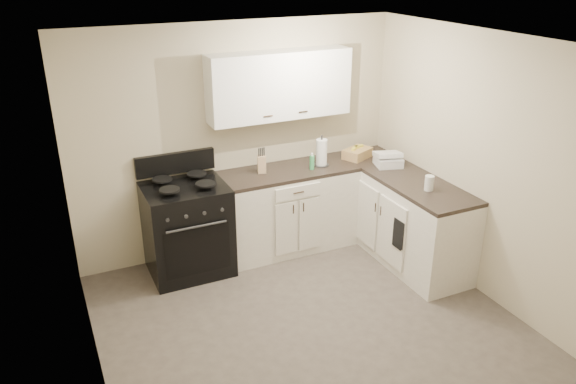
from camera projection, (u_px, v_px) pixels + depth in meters
name	position (u px, v px, depth m)	size (l,w,h in m)	color
floor	(313.00, 329.00, 5.04)	(3.60, 3.60, 0.00)	#473F38
ceiling	(319.00, 45.00, 4.06)	(3.60, 3.60, 0.00)	white
wall_back	(238.00, 140.00, 6.05)	(3.60, 3.60, 0.00)	beige
wall_right	(486.00, 169.00, 5.25)	(3.60, 3.60, 0.00)	beige
wall_left	(83.00, 248.00, 3.85)	(3.60, 3.60, 0.00)	beige
wall_front	(469.00, 326.00, 3.05)	(3.60, 3.60, 0.00)	beige
base_cabinets_back	(286.00, 211.00, 6.28)	(1.55, 0.60, 0.90)	white
base_cabinets_right	(399.00, 216.00, 6.16)	(0.60, 1.90, 0.90)	white
countertop_back	(286.00, 172.00, 6.09)	(1.55, 0.60, 0.04)	black
countertop_right	(403.00, 176.00, 5.97)	(0.60, 1.90, 0.04)	black
upper_cabinets	(280.00, 85.00, 5.85)	(1.55, 0.30, 0.70)	white
stove	(187.00, 231.00, 5.81)	(0.83, 0.71, 1.00)	black
knife_block	(262.00, 164.00, 5.98)	(0.09, 0.08, 0.19)	#D8B985
paper_towel	(321.00, 152.00, 6.17)	(0.12, 0.12, 0.30)	white
soap_bottle	(312.00, 162.00, 6.08)	(0.05, 0.05, 0.16)	#40A85F
wicker_basket	(357.00, 153.00, 6.43)	(0.32, 0.22, 0.11)	tan
countertop_grill	(388.00, 161.00, 6.19)	(0.27, 0.26, 0.10)	white
glass_jar	(429.00, 183.00, 5.55)	(0.09, 0.09, 0.15)	silver
oven_mitt_near	(399.00, 233.00, 5.64)	(0.02, 0.17, 0.29)	black
oven_mitt_far	(398.00, 236.00, 5.67)	(0.02, 0.15, 0.26)	black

